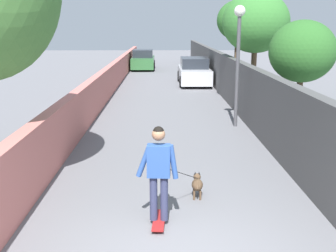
{
  "coord_description": "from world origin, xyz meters",
  "views": [
    {
      "loc": [
        -5.05,
        0.24,
        3.3
      ],
      "look_at": [
        4.39,
        0.09,
        1.0
      ],
      "focal_mm": 43.9,
      "sensor_mm": 36.0,
      "label": 1
    }
  ],
  "objects_px": {
    "skateboard": "(159,220)",
    "person_skateboarder": "(159,166)",
    "tree_right_mid": "(238,21)",
    "lamp_post": "(238,44)",
    "car_near": "(194,72)",
    "dog": "(197,184)",
    "car_far": "(143,60)",
    "tree_right_far": "(256,23)",
    "tree_right_distant": "(302,52)"
  },
  "relations": [
    {
      "from": "skateboard",
      "to": "person_skateboarder",
      "type": "relative_size",
      "value": 0.49
    },
    {
      "from": "tree_right_mid",
      "to": "lamp_post",
      "type": "relative_size",
      "value": 1.2
    },
    {
      "from": "tree_right_mid",
      "to": "car_near",
      "type": "relative_size",
      "value": 1.09
    },
    {
      "from": "skateboard",
      "to": "dog",
      "type": "bearing_deg",
      "value": -33.14
    },
    {
      "from": "tree_right_mid",
      "to": "car_far",
      "type": "relative_size",
      "value": 1.18
    },
    {
      "from": "lamp_post",
      "to": "skateboard",
      "type": "height_order",
      "value": "lamp_post"
    },
    {
      "from": "lamp_post",
      "to": "car_far",
      "type": "distance_m",
      "value": 19.42
    },
    {
      "from": "tree_right_far",
      "to": "tree_right_distant",
      "type": "height_order",
      "value": "tree_right_far"
    },
    {
      "from": "dog",
      "to": "car_far",
      "type": "bearing_deg",
      "value": 4.89
    },
    {
      "from": "skateboard",
      "to": "tree_right_far",
      "type": "bearing_deg",
      "value": -19.46
    },
    {
      "from": "skateboard",
      "to": "dog",
      "type": "height_order",
      "value": "dog"
    },
    {
      "from": "tree_right_distant",
      "to": "lamp_post",
      "type": "distance_m",
      "value": 2.02
    },
    {
      "from": "person_skateboarder",
      "to": "car_near",
      "type": "height_order",
      "value": "person_skateboarder"
    },
    {
      "from": "tree_right_far",
      "to": "tree_right_mid",
      "type": "bearing_deg",
      "value": -3.14
    },
    {
      "from": "lamp_post",
      "to": "car_far",
      "type": "xyz_separation_m",
      "value": [
        18.91,
        3.93,
        -2.02
      ]
    },
    {
      "from": "person_skateboarder",
      "to": "car_far",
      "type": "xyz_separation_m",
      "value": [
        25.97,
        1.38,
        -0.33
      ]
    },
    {
      "from": "dog",
      "to": "tree_right_distant",
      "type": "bearing_deg",
      "value": -35.81
    },
    {
      "from": "car_near",
      "to": "skateboard",
      "type": "bearing_deg",
      "value": 173.63
    },
    {
      "from": "person_skateboarder",
      "to": "dog",
      "type": "height_order",
      "value": "person_skateboarder"
    },
    {
      "from": "tree_right_mid",
      "to": "skateboard",
      "type": "relative_size",
      "value": 5.87
    },
    {
      "from": "person_skateboarder",
      "to": "dog",
      "type": "xyz_separation_m",
      "value": [
        1.14,
        -0.75,
        -0.77
      ]
    },
    {
      "from": "tree_right_mid",
      "to": "car_near",
      "type": "xyz_separation_m",
      "value": [
        -0.11,
        2.48,
        -2.88
      ]
    },
    {
      "from": "person_skateboarder",
      "to": "car_near",
      "type": "xyz_separation_m",
      "value": [
        17.5,
        -1.95,
        -0.33
      ]
    },
    {
      "from": "tree_right_mid",
      "to": "skateboard",
      "type": "bearing_deg",
      "value": 165.88
    },
    {
      "from": "tree_right_distant",
      "to": "car_near",
      "type": "relative_size",
      "value": 0.8
    },
    {
      "from": "tree_right_far",
      "to": "car_far",
      "type": "height_order",
      "value": "tree_right_far"
    },
    {
      "from": "car_near",
      "to": "car_far",
      "type": "relative_size",
      "value": 1.09
    },
    {
      "from": "tree_right_far",
      "to": "dog",
      "type": "distance_m",
      "value": 11.44
    },
    {
      "from": "tree_right_mid",
      "to": "car_far",
      "type": "distance_m",
      "value": 10.58
    },
    {
      "from": "tree_right_mid",
      "to": "tree_right_far",
      "type": "distance_m",
      "value": 6.01
    },
    {
      "from": "skateboard",
      "to": "car_near",
      "type": "height_order",
      "value": "car_near"
    },
    {
      "from": "dog",
      "to": "car_near",
      "type": "distance_m",
      "value": 16.4
    },
    {
      "from": "lamp_post",
      "to": "tree_right_mid",
      "type": "bearing_deg",
      "value": -10.09
    },
    {
      "from": "skateboard",
      "to": "tree_right_distant",
      "type": "bearing_deg",
      "value": -35.32
    },
    {
      "from": "car_near",
      "to": "tree_right_far",
      "type": "bearing_deg",
      "value": -159.95
    },
    {
      "from": "tree_right_mid",
      "to": "tree_right_distant",
      "type": "distance_m",
      "value": 11.55
    },
    {
      "from": "lamp_post",
      "to": "car_near",
      "type": "distance_m",
      "value": 10.65
    },
    {
      "from": "tree_right_distant",
      "to": "car_far",
      "type": "bearing_deg",
      "value": 16.03
    },
    {
      "from": "skateboard",
      "to": "person_skateboarder",
      "type": "bearing_deg",
      "value": -170.54
    },
    {
      "from": "tree_right_mid",
      "to": "lamp_post",
      "type": "bearing_deg",
      "value": 169.91
    },
    {
      "from": "tree_right_distant",
      "to": "skateboard",
      "type": "bearing_deg",
      "value": 144.68
    },
    {
      "from": "lamp_post",
      "to": "dog",
      "type": "distance_m",
      "value": 6.66
    },
    {
      "from": "tree_right_distant",
      "to": "person_skateboarder",
      "type": "xyz_separation_m",
      "value": [
        -6.11,
        4.33,
        -1.5
      ]
    },
    {
      "from": "tree_right_mid",
      "to": "person_skateboarder",
      "type": "xyz_separation_m",
      "value": [
        -17.61,
        4.43,
        -2.56
      ]
    },
    {
      "from": "tree_right_distant",
      "to": "car_far",
      "type": "distance_m",
      "value": 20.74
    },
    {
      "from": "dog",
      "to": "car_near",
      "type": "bearing_deg",
      "value": -4.22
    },
    {
      "from": "person_skateboarder",
      "to": "car_far",
      "type": "bearing_deg",
      "value": 3.03
    },
    {
      "from": "tree_right_far",
      "to": "tree_right_distant",
      "type": "relative_size",
      "value": 1.36
    },
    {
      "from": "dog",
      "to": "car_near",
      "type": "relative_size",
      "value": 0.33
    },
    {
      "from": "skateboard",
      "to": "dog",
      "type": "xyz_separation_m",
      "value": [
        1.14,
        -0.75,
        0.21
      ]
    }
  ]
}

